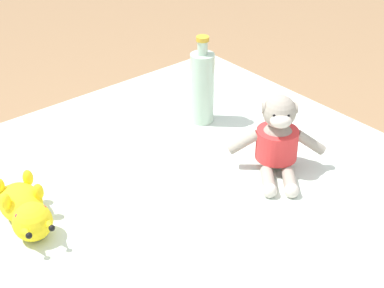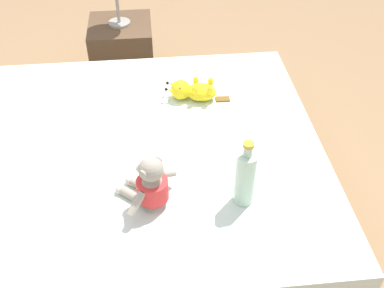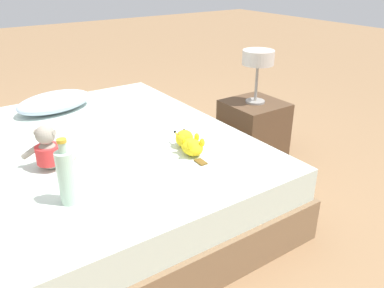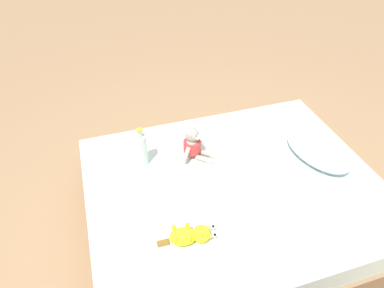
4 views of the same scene
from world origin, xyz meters
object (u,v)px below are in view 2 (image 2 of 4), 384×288
object	(u,v)px
plush_monkey	(150,185)
plush_yellow_creature	(193,91)
nightstand	(123,53)
glass_bottle	(245,177)
bed	(115,181)

from	to	relation	value
plush_monkey	plush_yellow_creature	size ratio (longest dim) A/B	0.78
plush_monkey	nightstand	xyz separation A→B (m)	(1.53, 0.15, -0.30)
glass_bottle	nightstand	distance (m)	1.67
plush_monkey	plush_yellow_creature	world-z (taller)	plush_monkey
nightstand	plush_monkey	bearing A→B (deg)	-174.35
bed	plush_monkey	bearing A→B (deg)	-152.73
bed	plush_monkey	xyz separation A→B (m)	(-0.34, -0.17, 0.31)
plush_monkey	nightstand	world-z (taller)	plush_monkey
glass_bottle	nightstand	bearing A→B (deg)	18.24
bed	nightstand	size ratio (longest dim) A/B	4.58
bed	glass_bottle	distance (m)	0.73
nightstand	bed	bearing A→B (deg)	178.89
plush_yellow_creature	bed	bearing A→B (deg)	129.99
bed	plush_monkey	size ratio (longest dim) A/B	7.63
plush_monkey	nightstand	size ratio (longest dim) A/B	0.60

